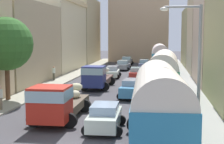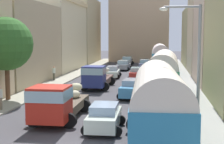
% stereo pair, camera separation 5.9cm
% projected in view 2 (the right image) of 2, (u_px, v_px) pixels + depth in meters
% --- Properties ---
extents(ground_plane, '(154.00, 154.00, 0.00)m').
position_uv_depth(ground_plane, '(123.00, 80.00, 40.99)').
color(ground_plane, '#424044').
extents(sidewalk_left, '(2.50, 70.00, 0.14)m').
position_uv_depth(sidewalk_left, '(66.00, 78.00, 42.04)').
color(sidewalk_left, '#A09C88').
rests_on(sidewalk_left, ground).
extents(sidewalk_right, '(2.50, 70.00, 0.14)m').
position_uv_depth(sidewalk_right, '(183.00, 80.00, 39.92)').
color(sidewalk_right, '#989893').
rests_on(sidewalk_right, ground).
extents(building_left_2, '(4.97, 13.94, 9.05)m').
position_uv_depth(building_left_2, '(21.00, 43.00, 37.41)').
color(building_left_2, tan).
rests_on(building_left_2, ground).
extents(building_left_3, '(5.56, 14.92, 10.84)m').
position_uv_depth(building_left_3, '(60.00, 35.00, 51.73)').
color(building_left_3, beige).
rests_on(building_left_3, ground).
extents(building_left_4, '(4.91, 13.33, 12.55)m').
position_uv_depth(building_left_4, '(83.00, 31.00, 66.10)').
color(building_left_4, '#C1B189').
rests_on(building_left_4, ground).
extents(building_right_2, '(4.29, 10.60, 9.77)m').
position_uv_depth(building_right_2, '(217.00, 40.00, 36.38)').
color(building_right_2, beige).
rests_on(building_right_2, ground).
extents(building_right_3, '(6.56, 9.47, 13.58)m').
position_uv_depth(building_right_3, '(211.00, 25.00, 46.41)').
color(building_right_3, beige).
rests_on(building_right_3, ground).
extents(building_right_4, '(4.72, 13.62, 10.01)m').
position_uv_depth(building_right_4, '(197.00, 38.00, 58.64)').
color(building_right_4, tan).
rests_on(building_right_4, ground).
extents(distant_church, '(12.06, 6.34, 22.27)m').
position_uv_depth(distant_church, '(139.00, 24.00, 68.70)').
color(distant_church, tan).
rests_on(distant_church, ground).
extents(parked_bus_0, '(3.58, 8.83, 3.99)m').
position_uv_depth(parked_bus_0, '(159.00, 105.00, 15.54)').
color(parked_bus_0, teal).
rests_on(parked_bus_0, ground).
extents(parked_bus_1, '(3.52, 9.67, 4.09)m').
position_uv_depth(parked_bus_1, '(163.00, 73.00, 27.90)').
color(parked_bus_1, '#378A62').
rests_on(parked_bus_1, ground).
extents(parked_bus_2, '(3.34, 8.81, 4.20)m').
position_uv_depth(parked_bus_2, '(160.00, 57.00, 47.02)').
color(parked_bus_2, teal).
rests_on(parked_bus_2, ground).
extents(cargo_truck_0, '(3.14, 7.01, 2.48)m').
position_uv_depth(cargo_truck_0, '(57.00, 102.00, 20.68)').
color(cargo_truck_0, red).
rests_on(cargo_truck_0, ground).
extents(cargo_truck_1, '(2.98, 6.94, 2.47)m').
position_uv_depth(cargo_truck_1, '(97.00, 77.00, 33.56)').
color(cargo_truck_1, navy).
rests_on(cargo_truck_1, ground).
extents(car_0, '(2.24, 4.28, 1.53)m').
position_uv_depth(car_0, '(113.00, 72.00, 42.68)').
color(car_0, silver).
rests_on(car_0, ground).
extents(car_1, '(2.52, 3.86, 1.57)m').
position_uv_depth(car_1, '(124.00, 65.00, 52.05)').
color(car_1, gray).
rests_on(car_1, ground).
extents(car_2, '(2.31, 4.22, 1.57)m').
position_uv_depth(car_2, '(127.00, 61.00, 61.31)').
color(car_2, gray).
rests_on(car_2, ground).
extents(car_3, '(2.33, 3.88, 1.52)m').
position_uv_depth(car_3, '(104.00, 117.00, 19.00)').
color(car_3, silver).
rests_on(car_3, ground).
extents(car_4, '(2.35, 4.50, 1.61)m').
position_uv_depth(car_4, '(132.00, 88.00, 29.15)').
color(car_4, '#478EC1').
rests_on(car_4, ground).
extents(car_5, '(2.18, 4.06, 1.56)m').
position_uv_depth(car_5, '(137.00, 74.00, 40.38)').
color(car_5, '#AA2921').
rests_on(car_5, ground).
extents(car_6, '(2.14, 4.18, 1.59)m').
position_uv_depth(car_6, '(144.00, 65.00, 53.16)').
color(car_6, slate).
rests_on(car_6, ground).
extents(pedestrian_1, '(0.52, 0.52, 1.79)m').
position_uv_depth(pedestrian_1, '(54.00, 73.00, 39.52)').
color(pedestrian_1, '#55533F').
rests_on(pedestrian_1, ground).
extents(pedestrian_2, '(0.35, 0.35, 1.82)m').
position_uv_depth(pedestrian_2, '(1.00, 97.00, 23.69)').
color(pedestrian_2, '#766853').
rests_on(pedestrian_2, ground).
extents(streetlamp_near, '(2.09, 0.28, 6.92)m').
position_uv_depth(streetlamp_near, '(193.00, 61.00, 16.69)').
color(streetlamp_near, gray).
rests_on(streetlamp_near, ground).
extents(roadside_tree_1, '(4.38, 4.38, 6.93)m').
position_uv_depth(roadside_tree_1, '(6.00, 44.00, 27.10)').
color(roadside_tree_1, brown).
rests_on(roadside_tree_1, ground).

